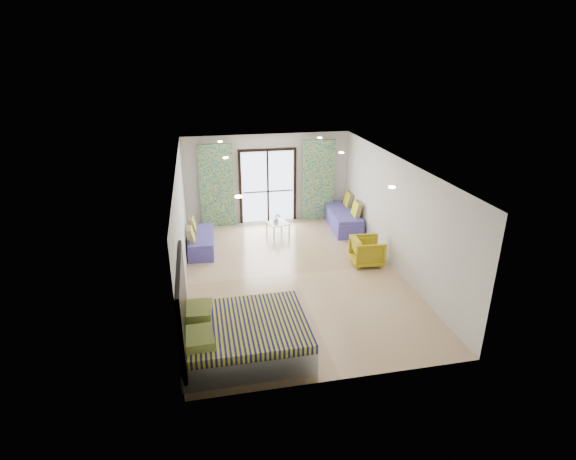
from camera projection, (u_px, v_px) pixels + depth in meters
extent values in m
cube|color=black|center=(267.00, 150.00, 13.26)|extent=(1.76, 0.08, 0.08)
cube|color=black|center=(240.00, 188.00, 13.53)|extent=(0.08, 0.08, 2.20)
cube|color=black|center=(295.00, 185.00, 13.85)|extent=(0.08, 0.08, 2.20)
cube|color=black|center=(268.00, 187.00, 13.69)|extent=(0.05, 0.06, 2.20)
cube|color=#595451|center=(268.00, 191.00, 13.76)|extent=(1.52, 0.03, 0.04)
cube|color=beige|center=(217.00, 186.00, 13.22)|extent=(1.00, 0.10, 2.50)
cube|color=beige|center=(318.00, 181.00, 13.79)|extent=(1.00, 0.10, 2.50)
cylinder|color=#FFE0B2|center=(238.00, 197.00, 7.66)|extent=(0.12, 0.12, 0.02)
cylinder|color=#FFE0B2|center=(392.00, 187.00, 8.17)|extent=(0.12, 0.12, 0.02)
cylinder|color=#FFE0B2|center=(226.00, 158.00, 10.38)|extent=(0.12, 0.12, 0.02)
cylinder|color=#FFE0B2|center=(341.00, 153.00, 10.90)|extent=(0.12, 0.12, 0.02)
cylinder|color=#FFE0B2|center=(220.00, 142.00, 12.20)|extent=(0.12, 0.12, 0.02)
cylinder|color=#FFE0B2|center=(320.00, 138.00, 12.72)|extent=(0.12, 0.12, 0.02)
cube|color=black|center=(183.00, 306.00, 7.43)|extent=(0.06, 2.10, 1.50)
cube|color=silver|center=(183.00, 272.00, 8.56)|extent=(0.02, 0.10, 0.10)
cube|color=silver|center=(245.00, 341.00, 7.93)|extent=(2.20, 1.76, 0.44)
cube|color=navy|center=(245.00, 326.00, 7.81)|extent=(2.18, 1.80, 0.17)
cube|color=#19715D|center=(198.00, 338.00, 7.23)|extent=(0.53, 0.63, 0.15)
cube|color=#19715D|center=(197.00, 311.00, 7.99)|extent=(0.54, 0.64, 0.15)
cube|color=#4B44A3|center=(202.00, 244.00, 11.97)|extent=(0.72, 1.68, 0.37)
cube|color=#4B44A3|center=(201.00, 236.00, 11.88)|extent=(0.71, 1.64, 0.09)
cube|color=navy|center=(191.00, 234.00, 11.42)|extent=(0.20, 0.42, 0.38)
cube|color=navy|center=(192.00, 224.00, 12.13)|extent=(0.20, 0.42, 0.38)
cube|color=#4B44A3|center=(343.00, 221.00, 13.48)|extent=(0.88, 1.99, 0.43)
cube|color=#4B44A3|center=(343.00, 212.00, 13.38)|extent=(0.86, 1.95, 0.11)
cube|color=navy|center=(357.00, 209.00, 12.91)|extent=(0.25, 0.50, 0.45)
cube|color=navy|center=(348.00, 199.00, 13.74)|extent=(0.25, 0.50, 0.45)
cylinder|color=silver|center=(274.00, 233.00, 12.67)|extent=(0.06, 0.06, 0.36)
cylinder|color=silver|center=(289.00, 230.00, 12.88)|extent=(0.06, 0.06, 0.36)
cylinder|color=silver|center=(267.00, 227.00, 13.07)|extent=(0.06, 0.06, 0.36)
cylinder|color=silver|center=(281.00, 225.00, 13.28)|extent=(0.06, 0.06, 0.36)
cube|color=#8CA59E|center=(278.00, 223.00, 12.91)|extent=(0.69, 0.69, 0.02)
sphere|color=white|center=(279.00, 216.00, 12.85)|extent=(0.06, 0.06, 0.06)
sphere|color=white|center=(277.00, 215.00, 12.86)|extent=(0.06, 0.06, 0.06)
sphere|color=white|center=(276.00, 216.00, 12.80)|extent=(0.06, 0.06, 0.06)
sphere|color=white|center=(278.00, 215.00, 12.78)|extent=(0.06, 0.06, 0.06)
imported|color=white|center=(276.00, 219.00, 12.93)|extent=(0.20, 0.20, 0.16)
imported|color=#B09A16|center=(367.00, 250.00, 11.13)|extent=(0.75, 0.79, 0.76)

